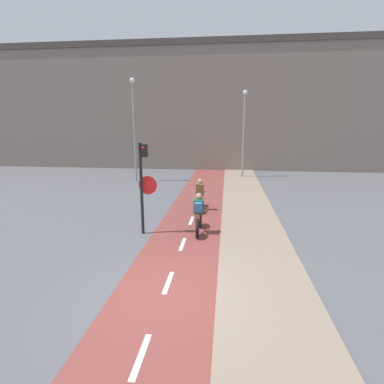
% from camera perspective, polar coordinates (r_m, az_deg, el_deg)
% --- Properties ---
extents(ground_plane, '(120.00, 120.00, 0.00)m').
position_cam_1_polar(ground_plane, '(7.63, -5.29, -18.77)').
color(ground_plane, '#5B5B60').
extents(bike_lane, '(2.49, 60.00, 0.02)m').
position_cam_1_polar(bike_lane, '(7.62, -5.29, -18.70)').
color(bike_lane, brown).
rests_on(bike_lane, ground_plane).
extents(sidewalk_strip, '(2.40, 60.00, 0.05)m').
position_cam_1_polar(sidewalk_strip, '(7.55, 14.32, -19.29)').
color(sidewalk_strip, gray).
rests_on(sidewalk_strip, ground_plane).
extents(building_row_background, '(60.00, 5.20, 10.67)m').
position_cam_1_polar(building_row_background, '(28.44, 3.98, 15.71)').
color(building_row_background, slate).
rests_on(building_row_background, ground_plane).
extents(traffic_light_pole, '(0.67, 0.25, 3.34)m').
position_cam_1_polar(traffic_light_pole, '(10.81, -9.26, 2.46)').
color(traffic_light_pole, black).
rests_on(traffic_light_pole, ground_plane).
extents(street_lamp_far, '(0.36, 0.36, 6.87)m').
position_cam_1_polar(street_lamp_far, '(21.01, -10.99, 13.32)').
color(street_lamp_far, gray).
rests_on(street_lamp_far, ground_plane).
extents(street_lamp_sidewalk, '(0.36, 0.36, 6.29)m').
position_cam_1_polar(street_lamp_sidewalk, '(22.66, 9.89, 12.53)').
color(street_lamp_sidewalk, gray).
rests_on(street_lamp_sidewalk, ground_plane).
extents(cyclist_near, '(0.46, 1.81, 1.52)m').
position_cam_1_polar(cyclist_near, '(11.07, 1.31, -4.26)').
color(cyclist_near, black).
rests_on(cyclist_near, ground_plane).
extents(cyclist_far, '(0.46, 1.78, 1.51)m').
position_cam_1_polar(cyclist_far, '(13.95, 1.54, -0.81)').
color(cyclist_far, black).
rests_on(cyclist_far, ground_plane).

